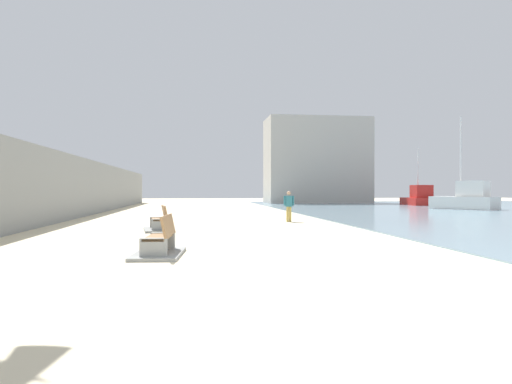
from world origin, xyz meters
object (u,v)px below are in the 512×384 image
Objects in this scene: person_walking at (289,204)px; boat_mid_bay at (420,198)px; boat_outer at (466,199)px; bench_far at (159,225)px; bench_near at (160,246)px.

boat_mid_bay is at bearing 51.27° from person_walking.
boat_mid_bay is at bearing 83.54° from boat_outer.
person_walking reaches higher than bench_far.
person_walking is at bearing -144.06° from boat_outer.
person_walking is 0.26× the size of boat_mid_bay.
bench_near is 0.98× the size of bench_far.
bench_near is 1.44× the size of person_walking.
bench_near is 0.29× the size of boat_outer.
boat_outer reaches higher than boat_mid_bay.
bench_near is at bearing -85.72° from bench_far.
boat_outer reaches higher than bench_far.
bench_far is at bearing -144.07° from boat_outer.
person_walking is at bearing 64.43° from bench_near.
boat_outer is at bearing 35.93° from bench_far.
person_walking is 28.63m from boat_mid_bay.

